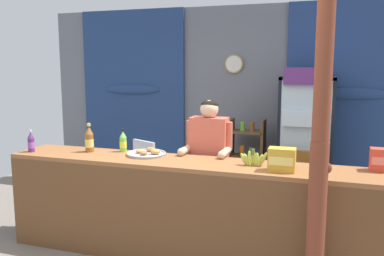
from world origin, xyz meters
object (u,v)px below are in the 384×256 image
at_px(soda_bottle_iced_tea, 89,140).
at_px(pastry_tray, 147,153).
at_px(timber_post, 320,149).
at_px(snack_box_crackers, 380,160).
at_px(banana_bunch, 253,159).
at_px(drink_fridge, 306,134).
at_px(plastic_lawn_chair, 137,169).
at_px(shopkeeper, 209,153).
at_px(bottle_shelf_rack, 247,159).
at_px(snack_box_choco_powder, 282,160).
at_px(soda_bottle_grape_soda, 31,143).
at_px(soda_bottle_lime_soda, 123,142).
at_px(stall_counter, 188,203).

distance_m(soda_bottle_iced_tea, pastry_tray, 0.65).
relative_size(timber_post, snack_box_crackers, 13.27).
bearing_deg(soda_bottle_iced_tea, timber_post, -12.65).
height_order(snack_box_crackers, banana_bunch, snack_box_crackers).
relative_size(pastry_tray, banana_bunch, 1.49).
height_order(drink_fridge, pastry_tray, drink_fridge).
xyz_separation_m(plastic_lawn_chair, shopkeeper, (1.22, -0.77, 0.45)).
bearing_deg(timber_post, bottle_shelf_rack, 113.12).
height_order(drink_fridge, snack_box_crackers, drink_fridge).
xyz_separation_m(snack_box_choco_powder, banana_bunch, (-0.26, 0.11, -0.04)).
distance_m(bottle_shelf_rack, pastry_tray, 1.91).
bearing_deg(shopkeeper, plastic_lawn_chair, 147.80).
bearing_deg(pastry_tray, snack_box_choco_powder, -8.86).
distance_m(bottle_shelf_rack, soda_bottle_grape_soda, 2.78).
bearing_deg(shopkeeper, timber_post, -39.01).
height_order(soda_bottle_lime_soda, soda_bottle_grape_soda, soda_bottle_lime_soda).
relative_size(soda_bottle_iced_tea, pastry_tray, 0.77).
xyz_separation_m(stall_counter, soda_bottle_grape_soda, (-1.73, -0.00, 0.46)).
height_order(timber_post, plastic_lawn_chair, timber_post).
xyz_separation_m(soda_bottle_grape_soda, pastry_tray, (1.22, 0.24, -0.08)).
distance_m(timber_post, soda_bottle_grape_soda, 2.91).
relative_size(drink_fridge, soda_bottle_iced_tea, 6.05).
bearing_deg(stall_counter, soda_bottle_iced_tea, 170.62).
distance_m(shopkeeper, snack_box_choco_powder, 0.99).
bearing_deg(shopkeeper, soda_bottle_iced_tea, -161.92).
distance_m(drink_fridge, snack_box_crackers, 1.66).
height_order(stall_counter, bottle_shelf_rack, bottle_shelf_rack).
distance_m(soda_bottle_grape_soda, banana_bunch, 2.32).
xyz_separation_m(bottle_shelf_rack, soda_bottle_grape_soda, (-1.90, -1.97, 0.46)).
xyz_separation_m(bottle_shelf_rack, shopkeeper, (-0.14, -1.39, 0.35)).
relative_size(timber_post, bottle_shelf_rack, 2.28).
height_order(soda_bottle_lime_soda, snack_box_choco_powder, soda_bottle_lime_soda).
bearing_deg(plastic_lawn_chair, shopkeeper, -32.20).
height_order(plastic_lawn_chair, pastry_tray, pastry_tray).
bearing_deg(soda_bottle_grape_soda, snack_box_crackers, 5.11).
relative_size(soda_bottle_grape_soda, pastry_tray, 0.59).
xyz_separation_m(drink_fridge, pastry_tray, (-1.47, -1.57, -0.02)).
relative_size(snack_box_choco_powder, banana_bunch, 0.85).
xyz_separation_m(stall_counter, snack_box_choco_powder, (0.84, 0.02, 0.47)).
relative_size(soda_bottle_grape_soda, snack_box_crackers, 1.20).
bearing_deg(pastry_tray, soda_bottle_iced_tea, -176.07).
xyz_separation_m(stall_counter, bottle_shelf_rack, (0.17, 1.97, 0.00)).
xyz_separation_m(stall_counter, soda_bottle_iced_tea, (-1.15, 0.19, 0.49)).
bearing_deg(soda_bottle_grape_soda, bottle_shelf_rack, 46.03).
bearing_deg(pastry_tray, snack_box_crackers, 1.69).
bearing_deg(plastic_lawn_chair, soda_bottle_iced_tea, -88.36).
bearing_deg(stall_counter, bottle_shelf_rack, 85.02).
bearing_deg(pastry_tray, bottle_shelf_rack, 68.36).
relative_size(stall_counter, soda_bottle_grape_soda, 15.89).
relative_size(soda_bottle_lime_soda, snack_box_choco_powder, 1.08).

